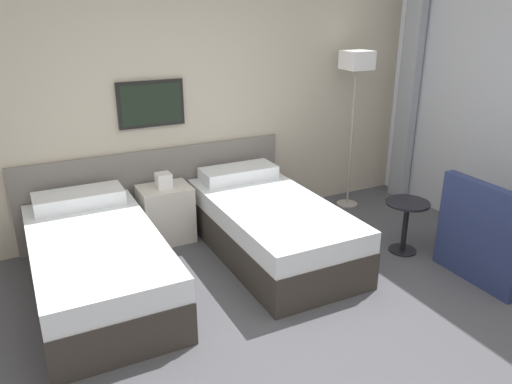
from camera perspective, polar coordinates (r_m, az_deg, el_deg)
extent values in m
plane|color=#47474C|center=(3.75, 6.49, -15.64)|extent=(16.00, 16.00, 0.00)
cube|color=#B7AD99|center=(5.09, -6.83, 10.85)|extent=(10.00, 0.06, 2.70)
cube|color=slate|center=(5.15, -11.18, 0.12)|extent=(2.69, 0.04, 0.87)
cube|color=black|center=(4.91, -11.91, 9.83)|extent=(0.64, 0.03, 0.44)
cube|color=black|center=(4.90, -11.86, 9.80)|extent=(0.58, 0.01, 0.38)
cube|color=#8E939E|center=(6.06, 17.07, 11.40)|extent=(0.10, 0.24, 2.64)
cube|color=#332D28|center=(4.24, -17.47, -9.18)|extent=(0.96, 1.90, 0.33)
cube|color=silver|center=(4.12, -17.86, -6.05)|extent=(0.95, 1.88, 0.19)
cube|color=silver|center=(4.72, -19.58, -0.70)|extent=(0.77, 0.34, 0.13)
cube|color=#332D28|center=(4.68, 1.78, -5.22)|extent=(0.96, 1.90, 0.33)
cube|color=silver|center=(4.57, 1.82, -2.29)|extent=(0.95, 1.88, 0.19)
cube|color=silver|center=(5.12, -2.02, 2.17)|extent=(0.77, 0.34, 0.13)
cube|color=beige|center=(4.98, -10.25, -2.46)|extent=(0.49, 0.38, 0.56)
cube|color=white|center=(4.85, -10.51, 1.34)|extent=(0.14, 0.14, 0.14)
cylinder|color=#9E9993|center=(5.95, 10.35, -1.33)|extent=(0.24, 0.24, 0.02)
cylinder|color=#9E9993|center=(5.71, 10.86, 5.92)|extent=(0.02, 0.02, 1.54)
cube|color=white|center=(5.56, 11.47, 14.57)|extent=(0.28, 0.28, 0.19)
cylinder|color=black|center=(5.00, 16.38, -6.37)|extent=(0.26, 0.26, 0.01)
cylinder|color=black|center=(4.89, 16.66, -3.85)|extent=(0.05, 0.05, 0.47)
cylinder|color=black|center=(4.80, 16.96, -1.20)|extent=(0.40, 0.40, 0.02)
cube|color=navy|center=(4.85, 26.21, -5.96)|extent=(0.75, 0.81, 0.42)
cube|color=navy|center=(4.44, 24.51, -1.92)|extent=(0.11, 0.80, 0.44)
cube|color=navy|center=(4.93, 23.61, -1.26)|extent=(0.63, 0.10, 0.18)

